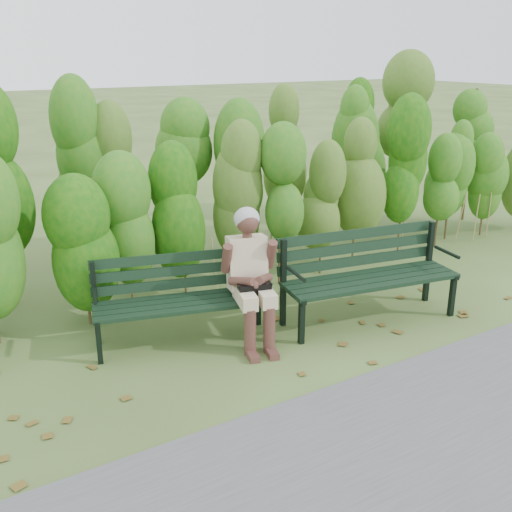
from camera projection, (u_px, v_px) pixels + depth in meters
ground at (275, 340)px, 5.72m from camera, size 80.00×80.00×0.00m
footpath at (457, 471)px, 3.94m from camera, size 60.00×2.50×0.01m
hedge_band at (187, 177)px, 6.81m from camera, size 11.04×1.67×2.42m
leaf_litter at (257, 348)px, 5.57m from camera, size 5.14×2.19×0.01m
bench_left at (181, 292)px, 5.60m from camera, size 1.72×0.95×0.82m
bench_right at (366, 269)px, 6.06m from camera, size 1.88×0.89×0.90m
seated_woman at (250, 270)px, 5.53m from camera, size 0.55×0.81×1.27m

